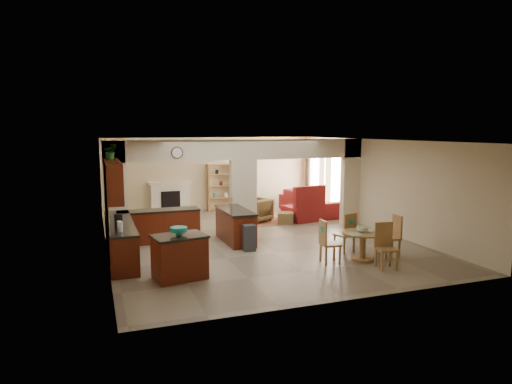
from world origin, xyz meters
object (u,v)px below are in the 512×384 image
object	(u,v)px
dining_table	(363,241)
armchair	(256,210)
kitchen_island	(180,257)
sofa	(310,202)

from	to	relation	value
dining_table	armchair	bearing A→B (deg)	98.74
kitchen_island	sofa	world-z (taller)	kitchen_island
dining_table	sofa	world-z (taller)	sofa
kitchen_island	armchair	distance (m)	6.21
dining_table	armchair	world-z (taller)	armchair
kitchen_island	dining_table	world-z (taller)	kitchen_island
kitchen_island	dining_table	distance (m)	4.35
sofa	kitchen_island	bearing A→B (deg)	128.17
kitchen_island	dining_table	size ratio (longest dim) A/B	1.18
dining_table	sofa	bearing A→B (deg)	75.10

